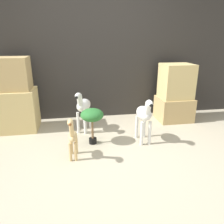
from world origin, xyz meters
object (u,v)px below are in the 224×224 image
at_px(zebra_right, 144,115).
at_px(potted_palm_front, 92,116).
at_px(zebra_left, 83,106).
at_px(giraffe_figurine, 72,137).

height_order(zebra_right, potted_palm_front, zebra_right).
distance_m(zebra_left, potted_palm_front, 0.50).
bearing_deg(zebra_left, giraffe_figurine, -101.26).
relative_size(zebra_right, potted_palm_front, 1.31).
relative_size(zebra_right, giraffe_figurine, 1.16).
bearing_deg(zebra_right, potted_palm_front, 175.04).
xyz_separation_m(zebra_right, giraffe_figurine, (-1.04, -0.33, -0.12)).
distance_m(zebra_right, zebra_left, 1.03).
bearing_deg(zebra_right, giraffe_figurine, -162.56).
relative_size(giraffe_figurine, potted_palm_front, 1.12).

